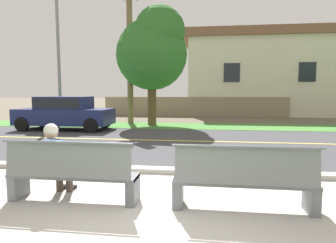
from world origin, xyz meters
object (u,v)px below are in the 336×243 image
Objects in this scene: car_navy_near at (65,111)px; streetlamp at (60,39)px; bench_right at (244,181)px; seated_person_blue at (55,158)px; bench_left at (72,174)px; palm_tree_tall at (129,8)px; shade_tree_far_left at (154,49)px.

car_navy_near is 0.54× the size of streetlamp.
car_navy_near is (-7.06, 8.41, 0.39)m from bench_right.
streetlamp is at bearing 117.03° from seated_person_blue.
car_navy_near reaches higher than bench_left.
palm_tree_tall reaches higher than car_navy_near.
shade_tree_far_left is at bearing -28.51° from palm_tree_tall.
palm_tree_tall is at bearing 54.40° from car_navy_near.
shade_tree_far_left is at bearing 93.49° from bench_left.
bench_right is 10.98m from car_navy_near.
bench_right is at bearing 0.00° from bench_left.
streetlamp is at bearing 128.37° from bench_right.
shade_tree_far_left is at bearing 107.02° from bench_right.
streetlamp is (-1.15, 1.96, 3.63)m from car_navy_near.
bench_right is at bearing -3.30° from seated_person_blue.
streetlamp is at bearing 120.44° from car_navy_near.
seated_person_blue reaches higher than bench_right.
seated_person_blue is at bearing -88.42° from shade_tree_far_left.
bench_right is 0.26× the size of palm_tree_tall.
bench_left is at bearing -79.55° from palm_tree_tall.
bench_right is 13.83m from palm_tree_tall.
shade_tree_far_left reaches higher than bench_right.
shade_tree_far_left is (-0.66, 10.78, 3.49)m from bench_left.
car_navy_near is (-4.05, 8.23, 0.18)m from seated_person_blue.
bench_left is 1.66× the size of seated_person_blue.
palm_tree_tall is (3.43, 1.22, 1.82)m from streetlamp.
palm_tree_tall is (-1.77, 11.41, 5.63)m from seated_person_blue.
seated_person_blue is at bearing -63.81° from car_navy_near.
bench_left is 0.26× the size of palm_tree_tall.
car_navy_near is at bearing -147.70° from shade_tree_far_left.
palm_tree_tall is at bearing 151.49° from shade_tree_far_left.
streetlamp is 4.07m from palm_tree_tall.
car_navy_near is 0.55× the size of palm_tree_tall.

